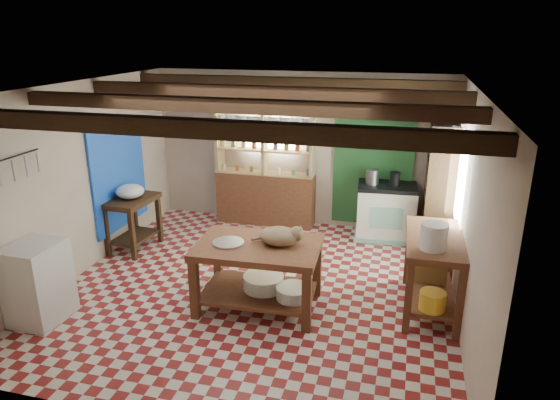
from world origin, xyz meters
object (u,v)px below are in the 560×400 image
(prep_table, at_px, (133,224))
(stove, at_px, (386,212))
(cat, at_px, (279,236))
(right_counter, at_px, (432,273))
(white_cabinet, at_px, (38,282))
(work_table, at_px, (258,276))

(prep_table, bearing_deg, stove, 25.36)
(prep_table, xyz_separation_m, cat, (2.60, -1.08, 0.52))
(stove, relative_size, right_counter, 0.70)
(prep_table, relative_size, right_counter, 0.63)
(prep_table, xyz_separation_m, white_cabinet, (-0.02, -2.06, 0.06))
(work_table, bearing_deg, cat, 11.31)
(work_table, xyz_separation_m, stove, (1.37, 2.57, 0.04))
(white_cabinet, bearing_deg, cat, 21.47)
(stove, height_order, prep_table, stove)
(stove, distance_m, white_cabinet, 5.11)
(prep_table, xyz_separation_m, right_counter, (4.38, -0.67, 0.06))
(right_counter, bearing_deg, cat, -167.88)
(right_counter, height_order, cat, cat)
(prep_table, bearing_deg, cat, -18.16)
(right_counter, relative_size, cat, 2.81)
(white_cabinet, relative_size, cat, 2.02)
(work_table, distance_m, white_cabinet, 2.55)
(prep_table, bearing_deg, work_table, -21.47)
(work_table, bearing_deg, right_counter, 10.65)
(work_table, distance_m, prep_table, 2.62)
(white_cabinet, xyz_separation_m, right_counter, (4.40, 1.39, -0.00))
(right_counter, bearing_deg, stove, 106.52)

